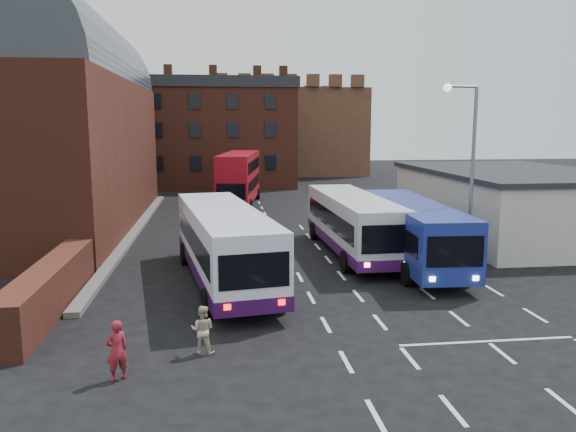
{
  "coord_description": "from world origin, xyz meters",
  "views": [
    {
      "loc": [
        -3.75,
        -19.66,
        7.09
      ],
      "look_at": [
        0.0,
        10.0,
        2.2
      ],
      "focal_mm": 35.0,
      "sensor_mm": 36.0,
      "label": 1
    }
  ],
  "objects": [
    {
      "name": "ground",
      "position": [
        0.0,
        0.0,
        0.0
      ],
      "size": [
        180.0,
        180.0,
        0.0
      ],
      "primitive_type": "plane",
      "color": "black"
    },
    {
      "name": "railway_station",
      "position": [
        -15.5,
        21.0,
        7.64
      ],
      "size": [
        12.0,
        28.0,
        16.0
      ],
      "color": "#602B1E",
      "rests_on": "ground"
    },
    {
      "name": "forecourt_wall",
      "position": [
        -10.2,
        2.0,
        0.9
      ],
      "size": [
        1.2,
        10.0,
        1.8
      ],
      "primitive_type": "cube",
      "color": "#602B1E",
      "rests_on": "ground"
    },
    {
      "name": "cream_building",
      "position": [
        15.0,
        14.0,
        2.16
      ],
      "size": [
        10.4,
        16.4,
        4.25
      ],
      "color": "beige",
      "rests_on": "ground"
    },
    {
      "name": "brick_terrace",
      "position": [
        -6.0,
        46.0,
        5.5
      ],
      "size": [
        22.0,
        10.0,
        11.0
      ],
      "primitive_type": "cube",
      "color": "brown",
      "rests_on": "ground"
    },
    {
      "name": "castle_keep",
      "position": [
        6.0,
        66.0,
        6.0
      ],
      "size": [
        22.0,
        22.0,
        12.0
      ],
      "primitive_type": "cube",
      "color": "brown",
      "rests_on": "ground"
    },
    {
      "name": "bus_white_outbound",
      "position": [
        -3.52,
        5.05,
        2.0
      ],
      "size": [
        4.7,
        12.69,
        3.38
      ],
      "rotation": [
        0.0,
        0.0,
        0.15
      ],
      "color": "white",
      "rests_on": "ground"
    },
    {
      "name": "bus_white_inbound",
      "position": [
        3.57,
        9.95,
        1.91
      ],
      "size": [
        3.21,
        11.93,
        3.24
      ],
      "rotation": [
        0.0,
        0.0,
        3.16
      ],
      "color": "silver",
      "rests_on": "ground"
    },
    {
      "name": "bus_blue",
      "position": [
        6.0,
        7.24,
        1.89
      ],
      "size": [
        3.39,
        11.83,
        3.19
      ],
      "rotation": [
        0.0,
        0.0,
        3.09
      ],
      "color": "navy",
      "rests_on": "ground"
    },
    {
      "name": "bus_red_double",
      "position": [
        -1.83,
        29.89,
        2.45
      ],
      "size": [
        4.38,
        11.79,
        4.61
      ],
      "rotation": [
        0.0,
        0.0,
        2.99
      ],
      "color": "#A30D19",
      "rests_on": "ground"
    },
    {
      "name": "street_lamp",
      "position": [
        8.29,
        6.27,
        5.43
      ],
      "size": [
        1.82,
        0.48,
        8.99
      ],
      "rotation": [
        0.0,
        0.0,
        0.12
      ],
      "color": "slate",
      "rests_on": "ground"
    },
    {
      "name": "pedestrian_red",
      "position": [
        -6.63,
        -4.37,
        0.87
      ],
      "size": [
        0.76,
        0.69,
        1.75
      ],
      "primitive_type": "imported",
      "rotation": [
        0.0,
        0.0,
        3.69
      ],
      "color": "maroon",
      "rests_on": "ground"
    },
    {
      "name": "pedestrian_beige",
      "position": [
        -4.31,
        -2.79,
        0.77
      ],
      "size": [
        0.87,
        0.74,
        1.55
      ],
      "primitive_type": "imported",
      "rotation": [
        0.0,
        0.0,
        2.91
      ],
      "color": "#C1B195",
      "rests_on": "ground"
    }
  ]
}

